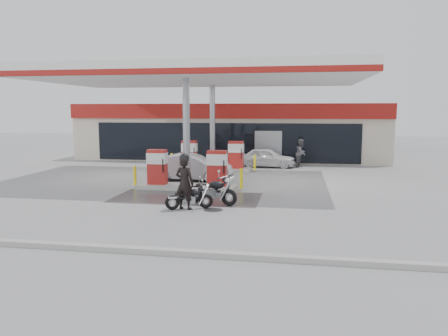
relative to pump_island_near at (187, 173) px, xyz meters
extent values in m
plane|color=gray|center=(0.00, -2.00, -0.71)|extent=(90.00, 90.00, 0.00)
cube|color=#4C4C4F|center=(0.50, -2.00, -0.71)|extent=(6.00, 3.00, 0.00)
cylinder|color=#38383A|center=(2.00, -4.00, -0.71)|extent=(0.70, 0.70, 0.01)
cube|color=gray|center=(0.00, -9.00, -0.64)|extent=(28.00, 0.25, 0.15)
cube|color=beige|center=(0.00, 14.00, 1.29)|extent=(22.00, 8.00, 4.00)
cube|color=black|center=(0.00, 9.97, 0.69)|extent=(18.00, 0.10, 2.60)
cube|color=maroon|center=(0.00, 9.90, 2.79)|extent=(22.00, 0.25, 1.00)
cube|color=navy|center=(7.00, 9.85, 2.79)|extent=(3.50, 0.12, 0.80)
cube|color=gray|center=(3.00, 9.93, 0.39)|extent=(1.80, 0.14, 2.20)
cube|color=silver|center=(0.00, 3.00, 4.59)|extent=(16.00, 10.00, 0.60)
cube|color=maroon|center=(0.00, -1.95, 4.41)|extent=(16.00, 0.12, 0.24)
cube|color=maroon|center=(0.00, 7.95, 4.41)|extent=(16.00, 0.12, 0.24)
cylinder|color=gray|center=(0.00, 0.00, 1.88)|extent=(0.32, 0.32, 5.00)
cylinder|color=gray|center=(0.00, 6.00, 1.88)|extent=(0.32, 0.32, 5.00)
cube|color=#9E9E99|center=(0.00, 0.00, -0.62)|extent=(4.50, 1.30, 0.18)
cube|color=maroon|center=(-1.40, 0.00, 0.27)|extent=(0.85, 0.48, 1.60)
cube|color=maroon|center=(1.40, 0.00, 0.27)|extent=(0.85, 0.48, 1.60)
cube|color=silver|center=(-1.40, 0.00, 0.67)|extent=(0.88, 0.52, 0.50)
cube|color=silver|center=(1.40, 0.00, 0.67)|extent=(0.88, 0.52, 0.50)
cylinder|color=yellow|center=(-2.50, 0.00, -0.17)|extent=(0.14, 0.14, 0.90)
cylinder|color=yellow|center=(2.50, 0.00, -0.17)|extent=(0.14, 0.14, 0.90)
cube|color=#9E9E99|center=(0.00, 6.00, -0.62)|extent=(4.50, 1.30, 0.18)
cube|color=maroon|center=(-1.40, 6.00, 0.27)|extent=(0.85, 0.48, 1.60)
cube|color=maroon|center=(1.40, 6.00, 0.27)|extent=(0.85, 0.48, 1.60)
cube|color=silver|center=(-1.40, 6.00, 0.67)|extent=(0.88, 0.52, 0.50)
cube|color=silver|center=(1.40, 6.00, 0.67)|extent=(0.88, 0.52, 0.50)
cylinder|color=yellow|center=(-2.50, 6.00, -0.17)|extent=(0.14, 0.14, 0.90)
cylinder|color=yellow|center=(2.50, 6.00, -0.17)|extent=(0.14, 0.14, 0.90)
torus|color=black|center=(1.68, -3.78, -0.44)|extent=(0.54, 0.31, 0.53)
torus|color=black|center=(0.55, -4.22, -0.44)|extent=(0.54, 0.31, 0.53)
cube|color=gray|center=(1.15, -3.98, -0.37)|extent=(0.41, 0.33, 0.27)
cube|color=black|center=(1.03, -4.03, -0.29)|extent=(0.77, 0.37, 0.07)
ellipsoid|color=black|center=(1.27, -3.94, -0.09)|extent=(0.56, 0.44, 0.25)
cube|color=black|center=(0.86, -4.10, -0.14)|extent=(0.53, 0.37, 0.09)
cylinder|color=silver|center=(1.52, -3.84, 0.17)|extent=(0.27, 0.64, 0.03)
sphere|color=silver|center=(1.62, -3.80, 0.07)|extent=(0.16, 0.16, 0.16)
cylinder|color=silver|center=(0.69, -4.03, -0.46)|extent=(0.77, 0.35, 0.07)
imported|color=black|center=(0.97, -4.05, 0.25)|extent=(0.79, 0.61, 1.92)
torus|color=black|center=(2.46, -3.22, -0.39)|extent=(0.66, 0.34, 0.65)
torus|color=black|center=(1.04, -2.78, -0.39)|extent=(0.66, 0.34, 0.65)
cube|color=gray|center=(1.79, -3.02, -0.30)|extent=(0.49, 0.38, 0.32)
cube|color=black|center=(1.64, -2.97, -0.19)|extent=(0.96, 0.39, 0.09)
ellipsoid|color=black|center=(1.94, -3.06, 0.04)|extent=(0.68, 0.51, 0.30)
cube|color=black|center=(1.43, -2.90, -0.02)|extent=(0.64, 0.42, 0.11)
cylinder|color=silver|center=(2.25, -3.16, 0.37)|extent=(0.28, 0.79, 0.04)
sphere|color=silver|center=(2.38, -3.20, 0.24)|extent=(0.19, 0.19, 0.19)
cylinder|color=silver|center=(1.32, -2.71, -0.41)|extent=(0.95, 0.37, 0.09)
imported|color=silver|center=(3.04, 8.20, -0.10)|extent=(3.63, 1.61, 1.21)
imported|color=#535357|center=(5.16, 8.58, 0.18)|extent=(0.97, 1.07, 1.78)
imported|color=#9FA1A6|center=(-0.36, 2.20, -0.02)|extent=(4.23, 1.58, 1.38)
imported|color=#94979B|center=(-5.48, 12.00, -0.15)|extent=(4.01, 1.95, 1.13)
camera|label=1|loc=(4.99, -19.09, 2.87)|focal=35.00mm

